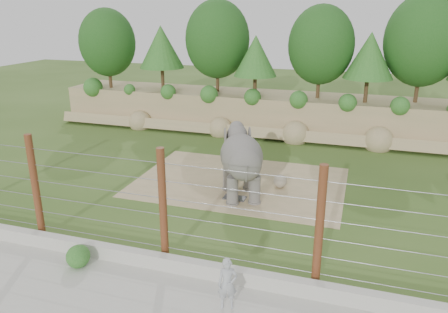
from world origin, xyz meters
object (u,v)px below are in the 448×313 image
(elephant, at_px, (241,165))
(barrier_fence, at_px, (163,206))
(zookeeper, at_px, (228,284))
(stone_ball, at_px, (280,181))

(elephant, xyz_separation_m, barrier_fence, (-1.01, -5.87, 0.50))
(zookeeper, bearing_deg, stone_ball, 72.64)
(elephant, distance_m, zookeeper, 7.80)
(stone_ball, bearing_deg, elephant, -134.80)
(stone_ball, height_order, zookeeper, zookeeper)
(barrier_fence, distance_m, zookeeper, 3.44)
(stone_ball, height_order, barrier_fence, barrier_fence)
(elephant, bearing_deg, barrier_fence, -123.27)
(elephant, height_order, stone_ball, elephant)
(stone_ball, xyz_separation_m, barrier_fence, (-2.51, -7.38, 1.66))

